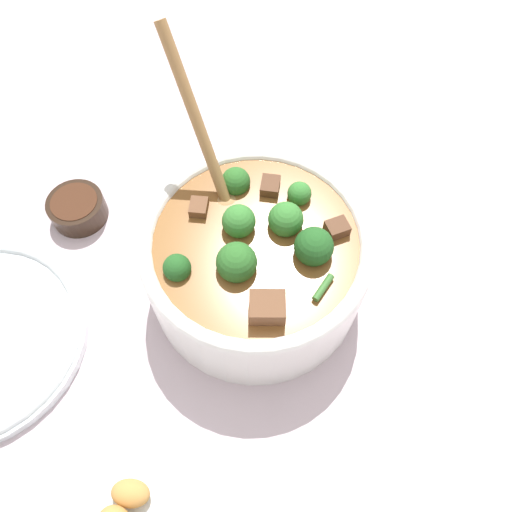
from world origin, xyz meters
The scene contains 3 objects.
ground_plane centered at (0.00, 0.00, 0.00)m, with size 4.00×4.00×0.00m, color silver.
stew_bowl centered at (0.00, 0.00, 0.06)m, with size 0.24×0.28×0.26m.
condiment_bowl centered at (-0.21, 0.13, 0.02)m, with size 0.07×0.07×0.03m.
Camera 1 is at (-0.03, -0.26, 0.54)m, focal length 35.00 mm.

